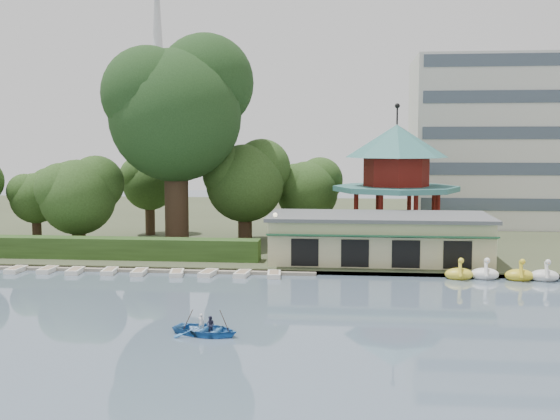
# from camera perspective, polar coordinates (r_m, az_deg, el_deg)

# --- Properties ---
(ground_plane) EXTENTS (220.00, 220.00, 0.00)m
(ground_plane) POSITION_cam_1_polar(r_m,az_deg,el_deg) (39.65, -5.65, -9.74)
(ground_plane) COLOR slate
(ground_plane) RESTS_ON ground
(shore) EXTENTS (220.00, 70.00, 0.40)m
(shore) POSITION_cam_1_polar(r_m,az_deg,el_deg) (90.36, 0.97, -0.92)
(shore) COLOR #424930
(shore) RESTS_ON ground
(embankment) EXTENTS (220.00, 0.60, 0.30)m
(embankment) POSITION_cam_1_polar(r_m,az_deg,el_deg) (56.25, -2.11, -4.97)
(embankment) COLOR gray
(embankment) RESTS_ON ground
(dock) EXTENTS (34.00, 1.60, 0.24)m
(dock) POSITION_cam_1_polar(r_m,az_deg,el_deg) (59.02, -13.78, -4.66)
(dock) COLOR gray
(dock) RESTS_ON ground
(boathouse) EXTENTS (18.60, 9.39, 3.90)m
(boathouse) POSITION_cam_1_polar(r_m,az_deg,el_deg) (60.01, 8.02, -2.21)
(boathouse) COLOR beige
(boathouse) RESTS_ON shore
(pavilion) EXTENTS (12.40, 12.40, 13.50)m
(pavilion) POSITION_cam_1_polar(r_m,az_deg,el_deg) (69.64, 9.43, 3.07)
(pavilion) COLOR beige
(pavilion) RESTS_ON shore
(broadcast_tower) EXTENTS (8.00, 8.00, 96.00)m
(broadcast_tower) POSITION_cam_1_polar(r_m,az_deg,el_deg) (185.78, -9.90, 12.80)
(broadcast_tower) COLOR silver
(broadcast_tower) RESTS_ON ground
(hedge) EXTENTS (30.00, 2.00, 1.80)m
(hedge) POSITION_cam_1_polar(r_m,az_deg,el_deg) (62.92, -15.37, -2.98)
(hedge) COLOR #2E4D1D
(hedge) RESTS_ON shore
(lamp_post) EXTENTS (0.36, 0.36, 4.28)m
(lamp_post) POSITION_cam_1_polar(r_m,az_deg,el_deg) (57.23, -0.39, -1.55)
(lamp_post) COLOR black
(lamp_post) RESTS_ON shore
(big_tree) EXTENTS (13.81, 12.87, 20.43)m
(big_tree) POSITION_cam_1_polar(r_m,az_deg,el_deg) (67.80, -8.33, 8.48)
(big_tree) COLOR #3A281C
(big_tree) RESTS_ON shore
(small_trees) EXTENTS (39.99, 16.95, 10.33)m
(small_trees) POSITION_cam_1_polar(r_m,az_deg,el_deg) (71.42, -10.12, 1.94)
(small_trees) COLOR #3A281C
(small_trees) RESTS_ON shore
(moored_rowboats) EXTENTS (29.84, 2.68, 0.36)m
(moored_rowboats) POSITION_cam_1_polar(r_m,az_deg,el_deg) (57.96, -14.85, -4.81)
(moored_rowboats) COLOR white
(moored_rowboats) RESTS_ON ground
(rowboat_with_passengers) EXTENTS (6.04, 5.06, 2.01)m
(rowboat_with_passengers) POSITION_cam_1_polar(r_m,az_deg,el_deg) (38.76, -6.04, -9.28)
(rowboat_with_passengers) COLOR #306EB1
(rowboat_with_passengers) RESTS_ON ground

